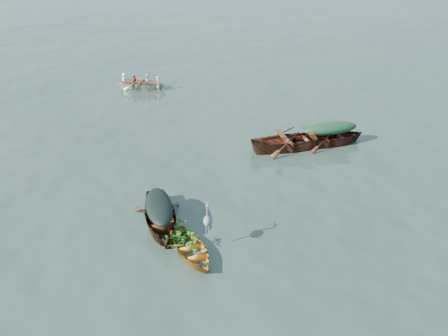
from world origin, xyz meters
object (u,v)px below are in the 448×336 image
Objects in this scene: yellow_dinghy at (191,255)px; green_tarp_boat at (328,145)px; rowed_boat at (142,89)px; dark_covered_boat at (161,225)px; open_wooden_boat at (293,149)px; heron at (207,225)px.

green_tarp_boat is (5.27, 7.46, 0.00)m from yellow_dinghy.
yellow_dinghy is 0.69× the size of rowed_boat.
dark_covered_boat reaches higher than rowed_boat.
open_wooden_boat reaches higher than dark_covered_boat.
yellow_dinghy is 0.60× the size of green_tarp_boat.
open_wooden_boat reaches higher than green_tarp_boat.
heron is (4.64, -14.93, 0.80)m from rowed_boat.
dark_covered_boat reaches higher than yellow_dinghy.
rowed_boat is (-4.18, 15.25, 0.00)m from yellow_dinghy.
yellow_dinghy is 15.81m from rowed_boat.
open_wooden_boat is 11.40m from rowed_boat.
dark_covered_boat is (-1.06, 1.43, 0.00)m from yellow_dinghy.
green_tarp_boat is 1.61m from open_wooden_boat.
rowed_boat is (-9.45, 7.78, 0.00)m from green_tarp_boat.
yellow_dinghy is 0.68× the size of dark_covered_boat.
yellow_dinghy is 1.77m from dark_covered_boat.
rowed_boat is at bearing 28.93° from open_wooden_boat.
dark_covered_boat is 8.74m from green_tarp_boat.
yellow_dinghy is 7.94m from open_wooden_boat.
heron reaches higher than green_tarp_boat.
heron is at bearing 139.19° from open_wooden_boat.
open_wooden_boat is at bearing 34.78° from heron.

